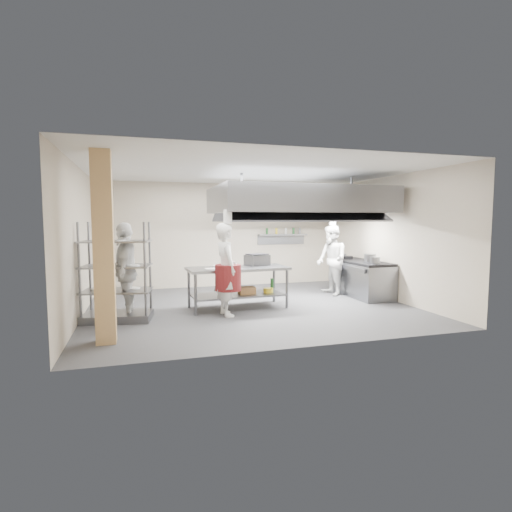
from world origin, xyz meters
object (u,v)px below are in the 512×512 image
object	(u,v)px
pass_rack	(116,272)
griddle	(257,260)
chef_head	(226,270)
chef_plating	(126,271)
stockpot	(370,258)
cooking_range	(361,279)
chef_line	(331,260)
island	(238,288)

from	to	relation	value
pass_rack	griddle	size ratio (longest dim) A/B	3.89
chef_head	chef_plating	xyz separation A→B (m)	(-1.93, 0.29, 0.01)
chef_plating	stockpot	bearing A→B (deg)	100.90
chef_plating	stockpot	xyz separation A→B (m)	(5.75, 0.52, 0.05)
chef_head	cooking_range	bearing A→B (deg)	-79.17
cooking_range	stockpot	distance (m)	0.67
pass_rack	chef_line	distance (m)	5.34
chef_plating	pass_rack	bearing A→B (deg)	-55.16
pass_rack	chef_plating	world-z (taller)	pass_rack
pass_rack	cooking_range	distance (m)	5.98
chef_head	chef_line	bearing A→B (deg)	-71.13
chef_line	stockpot	world-z (taller)	chef_line
island	chef_line	world-z (taller)	chef_line
chef_line	griddle	bearing A→B (deg)	-73.86
pass_rack	stockpot	bearing A→B (deg)	15.65
chef_head	chef_line	world-z (taller)	chef_head
chef_head	chef_line	distance (m)	3.41
chef_head	stockpot	size ratio (longest dim) A/B	6.48
stockpot	cooking_range	bearing A→B (deg)	96.85
chef_plating	chef_line	bearing A→B (deg)	108.59
island	chef_head	size ratio (longest dim) A/B	1.16
cooking_range	island	bearing A→B (deg)	-170.73
chef_line	stockpot	xyz separation A→B (m)	(0.73, -0.63, 0.09)
griddle	stockpot	distance (m)	2.91
island	stockpot	distance (m)	3.48
stockpot	chef_plating	bearing A→B (deg)	-174.82
griddle	stockpot	xyz separation A→B (m)	(2.91, -0.03, -0.03)
pass_rack	island	bearing A→B (deg)	18.84
island	chef_plating	world-z (taller)	chef_plating
cooking_range	chef_plating	size ratio (longest dim) A/B	1.06
chef_head	island	bearing A→B (deg)	-39.37
stockpot	chef_line	bearing A→B (deg)	139.41
island	griddle	xyz separation A→B (m)	(0.51, 0.24, 0.57)
chef_line	pass_rack	bearing A→B (deg)	-75.77
chef_head	chef_plating	size ratio (longest dim) A/B	0.99
chef_line	stockpot	size ratio (longest dim) A/B	6.28
chef_line	chef_plating	distance (m)	5.15
pass_rack	chef_plating	xyz separation A→B (m)	(0.17, 0.09, -0.00)
pass_rack	chef_head	size ratio (longest dim) A/B	1.01
chef_plating	cooking_range	bearing A→B (deg)	104.28
cooking_range	chef_plating	distance (m)	5.80
chef_line	chef_plating	world-z (taller)	chef_plating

